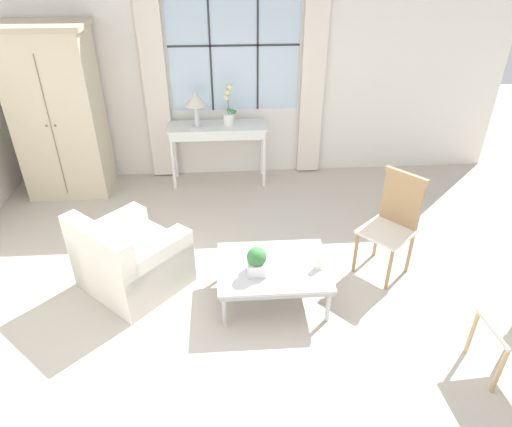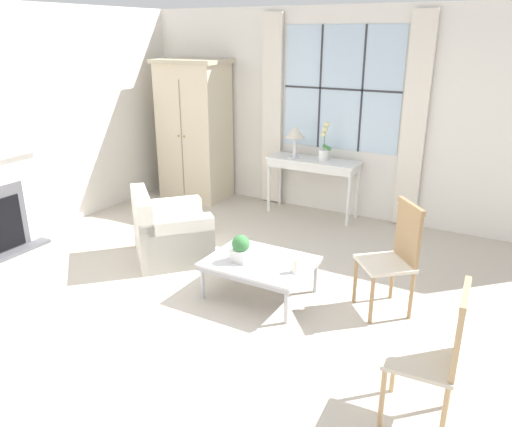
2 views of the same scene
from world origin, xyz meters
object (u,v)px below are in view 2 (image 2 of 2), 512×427
Objects in this scene: accent_chair_wooden at (439,349)px; potted_plant_small at (241,248)px; armchair_upholstered at (170,234)px; coffee_table at (260,264)px; table_lamp at (295,133)px; armoire at (195,130)px; side_chair_wooden at (396,251)px; potted_orchid at (324,147)px; console_table at (313,166)px; pillar_candle at (295,267)px.

accent_chair_wooden reaches higher than potted_plant_small.
armchair_upholstered reaches higher than coffee_table.
table_lamp reaches higher than coffee_table.
accent_chair_wooden is 2.06m from coffee_table.
armoire reaches higher than armchair_upholstered.
accent_chair_wooden is at bearing -64.95° from side_chair_wooden.
potted_orchid is 2.53m from coffee_table.
side_chair_wooden is (1.69, -2.04, -0.12)m from console_table.
coffee_table is at bearing -78.49° from console_table.
potted_orchid is at bearing 127.08° from side_chair_wooden.
accent_chair_wooden is at bearing -57.27° from potted_orchid.
potted_orchid is 0.53× the size of coffee_table.
pillar_candle is at bearing -40.02° from armoire.
armchair_upholstered is 1.78m from pillar_candle.
pillar_candle is (-1.41, 0.88, -0.14)m from accent_chair_wooden.
console_table is at bearing 13.55° from table_lamp.
console_table is 4.81× the size of potted_plant_small.
armoire is 2.09× the size of coffee_table.
potted_orchid is at bearing 98.07° from coffee_table.
side_chair_wooden is 1.03× the size of accent_chair_wooden.
armoire is 2.00× the size of side_chair_wooden.
potted_plant_small is (2.27, -2.41, -0.54)m from armoire.
pillar_candle is (-0.80, -0.44, -0.15)m from side_chair_wooden.
accent_chair_wooden reaches higher than pillar_candle.
console_table is 2.33m from armchair_upholstered.
accent_chair_wooden is at bearing -55.45° from console_table.
potted_orchid reaches higher than table_lamp.
coffee_table is at bearing -72.31° from table_lamp.
table_lamp is at bearing 107.69° from coffee_table.
armchair_upholstered is (1.09, -2.03, -0.77)m from armoire.
coffee_table is (1.33, -0.28, 0.06)m from armchair_upholstered.
armoire is at bearing 139.98° from pillar_candle.
pillar_candle is at bearing -9.05° from coffee_table.
potted_plant_small is at bearing -76.37° from table_lamp.
pillar_candle is at bearing -64.40° from table_lamp.
accent_chair_wooden is 3.81× the size of potted_plant_small.
pillar_candle is at bearing -11.20° from armchair_upholstered.
potted_orchid reaches higher than pillar_candle.
console_table is 2.54m from potted_plant_small.
armoire reaches higher than pillar_candle.
console_table is at bearing 97.60° from potted_plant_small.
potted_plant_small is at bearing -46.73° from armoire.
armoire is 3.43m from coffee_table.
armoire is 2.09m from potted_orchid.
pillar_candle is at bearing 148.13° from accent_chair_wooden.
potted_orchid reaches higher than potted_plant_small.
armchair_upholstered is at bearing -177.81° from side_chair_wooden.
table_lamp is (1.68, 0.04, 0.10)m from armoire.
coffee_table is at bearing -43.65° from armoire.
table_lamp is 0.45× the size of coffee_table.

